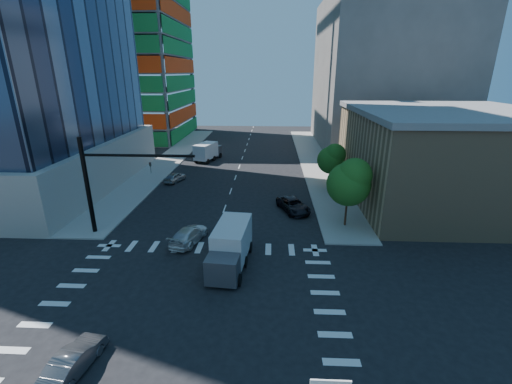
{
  "coord_description": "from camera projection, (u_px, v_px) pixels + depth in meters",
  "views": [
    {
      "loc": [
        5.14,
        -17.18,
        14.44
      ],
      "look_at": [
        3.98,
        8.0,
        5.57
      ],
      "focal_mm": 24.0,
      "sensor_mm": 36.0,
      "label": 1
    }
  ],
  "objects": [
    {
      "name": "ground",
      "position": [
        186.0,
        318.0,
        21.2
      ],
      "size": [
        160.0,
        160.0,
        0.0
      ],
      "primitive_type": "plane",
      "color": "black",
      "rests_on": "ground"
    },
    {
      "name": "road_markings",
      "position": [
        186.0,
        318.0,
        21.2
      ],
      "size": [
        20.0,
        20.0,
        0.01
      ],
      "primitive_type": "cube",
      "color": "silver",
      "rests_on": "ground"
    },
    {
      "name": "sidewalk_ne",
      "position": [
        314.0,
        161.0,
        58.33
      ],
      "size": [
        5.0,
        60.0,
        0.15
      ],
      "primitive_type": "cube",
      "color": "#989490",
      "rests_on": "ground"
    },
    {
      "name": "sidewalk_nw",
      "position": [
        170.0,
        159.0,
        59.41
      ],
      "size": [
        5.0,
        60.0,
        0.15
      ],
      "primitive_type": "cube",
      "color": "#989490",
      "rests_on": "ground"
    },
    {
      "name": "construction_building",
      "position": [
        120.0,
        21.0,
        72.57
      ],
      "size": [
        25.16,
        34.5,
        70.6
      ],
      "color": "slate",
      "rests_on": "ground"
    },
    {
      "name": "commercial_building",
      "position": [
        445.0,
        156.0,
        39.09
      ],
      "size": [
        20.5,
        22.5,
        10.6
      ],
      "color": "#A2835E",
      "rests_on": "ground"
    },
    {
      "name": "bg_building_ne",
      "position": [
        384.0,
        74.0,
        67.22
      ],
      "size": [
        24.0,
        30.0,
        28.0
      ],
      "primitive_type": "cube",
      "color": "#635D59",
      "rests_on": "ground"
    },
    {
      "name": "signal_mast_nw",
      "position": [
        102.0,
        178.0,
        30.65
      ],
      "size": [
        10.2,
        0.4,
        9.0
      ],
      "color": "black",
      "rests_on": "sidewalk_nw"
    },
    {
      "name": "tree_south",
      "position": [
        350.0,
        181.0,
        32.2
      ],
      "size": [
        4.16,
        4.16,
        6.82
      ],
      "color": "#382316",
      "rests_on": "sidewalk_ne"
    },
    {
      "name": "tree_north",
      "position": [
        332.0,
        158.0,
        43.73
      ],
      "size": [
        3.54,
        3.52,
        5.78
      ],
      "color": "#382316",
      "rests_on": "sidewalk_ne"
    },
    {
      "name": "car_nb_far",
      "position": [
        293.0,
        205.0,
        37.32
      ],
      "size": [
        4.02,
        5.53,
        1.4
      ],
      "primitive_type": "imported",
      "rotation": [
        0.0,
        0.0,
        0.38
      ],
      "color": "black",
      "rests_on": "ground"
    },
    {
      "name": "car_sb_near",
      "position": [
        189.0,
        235.0,
        30.53
      ],
      "size": [
        3.16,
        5.2,
        1.41
      ],
      "primitive_type": "imported",
      "rotation": [
        0.0,
        0.0,
        2.88
      ],
      "color": "silver",
      "rests_on": "ground"
    },
    {
      "name": "car_sb_mid",
      "position": [
        175.0,
        177.0,
        47.36
      ],
      "size": [
        2.64,
        4.14,
        1.31
      ],
      "primitive_type": "imported",
      "rotation": [
        0.0,
        0.0,
        2.83
      ],
      "color": "#9DA1A4",
      "rests_on": "ground"
    },
    {
      "name": "car_sb_cross",
      "position": [
        74.0,
        360.0,
        17.33
      ],
      "size": [
        1.89,
        4.03,
        1.28
      ],
      "primitive_type": "imported",
      "rotation": [
        0.0,
        0.0,
        3.0
      ],
      "color": "#4E4E53",
      "rests_on": "ground"
    },
    {
      "name": "box_truck_near",
      "position": [
        230.0,
        251.0,
        26.31
      ],
      "size": [
        3.18,
        6.31,
        3.19
      ],
      "rotation": [
        0.0,
        0.0,
        -0.1
      ],
      "color": "black",
      "rests_on": "ground"
    },
    {
      "name": "box_truck_far",
      "position": [
        209.0,
        152.0,
        58.86
      ],
      "size": [
        4.16,
        6.32,
        3.06
      ],
      "rotation": [
        0.0,
        0.0,
        2.83
      ],
      "color": "black",
      "rests_on": "ground"
    }
  ]
}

